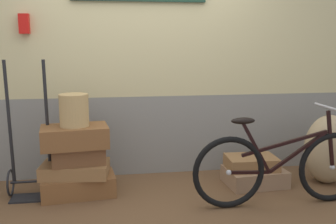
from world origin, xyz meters
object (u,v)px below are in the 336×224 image
(suitcase_0, at_px, (79,185))
(suitcase_3, at_px, (75,136))
(suitcase_1, at_px, (75,169))
(burlap_sack, at_px, (329,149))
(suitcase_5, at_px, (251,163))
(suitcase_2, at_px, (78,154))
(wicker_basket, at_px, (74,110))
(luggage_trolley, at_px, (31,164))
(bicycle, at_px, (281,167))
(suitcase_4, at_px, (255,176))

(suitcase_0, xyz_separation_m, suitcase_3, (-0.02, -0.02, 0.50))
(suitcase_1, relative_size, burlap_sack, 0.86)
(suitcase_0, bearing_deg, suitcase_5, -5.89)
(suitcase_2, bearing_deg, suitcase_0, 144.72)
(suitcase_5, bearing_deg, suitcase_0, -177.56)
(wicker_basket, height_order, luggage_trolley, luggage_trolley)
(suitcase_0, bearing_deg, wicker_basket, -126.28)
(bicycle, bearing_deg, luggage_trolley, 165.88)
(suitcase_4, relative_size, suitcase_5, 1.17)
(suitcase_1, xyz_separation_m, bicycle, (1.89, -0.52, 0.09))
(suitcase_0, relative_size, burlap_sack, 0.95)
(suitcase_3, height_order, luggage_trolley, luggage_trolley)
(suitcase_0, height_order, suitcase_3, suitcase_3)
(suitcase_1, distance_m, suitcase_2, 0.15)
(suitcase_0, relative_size, suitcase_4, 1.16)
(suitcase_3, relative_size, luggage_trolley, 0.47)
(suitcase_2, xyz_separation_m, suitcase_5, (1.77, 0.02, -0.17))
(suitcase_0, relative_size, wicker_basket, 2.26)
(suitcase_4, relative_size, burlap_sack, 0.82)
(suitcase_1, relative_size, suitcase_4, 1.06)
(wicker_basket, xyz_separation_m, burlap_sack, (2.62, -0.04, -0.48))
(suitcase_5, height_order, luggage_trolley, luggage_trolley)
(suitcase_0, xyz_separation_m, suitcase_1, (-0.03, -0.00, 0.16))
(suitcase_2, relative_size, luggage_trolley, 0.37)
(suitcase_5, distance_m, bicycle, 0.55)
(suitcase_0, xyz_separation_m, wicker_basket, (-0.01, -0.02, 0.75))
(suitcase_0, relative_size, bicycle, 0.42)
(wicker_basket, xyz_separation_m, luggage_trolley, (-0.44, 0.08, -0.53))
(suitcase_0, distance_m, burlap_sack, 2.62)
(suitcase_1, bearing_deg, burlap_sack, 4.84)
(wicker_basket, height_order, burlap_sack, wicker_basket)
(suitcase_4, height_order, burlap_sack, burlap_sack)
(luggage_trolley, height_order, burlap_sack, luggage_trolley)
(suitcase_0, bearing_deg, suitcase_3, -129.26)
(suitcase_3, relative_size, suitcase_4, 1.04)
(suitcase_3, height_order, suitcase_4, suitcase_3)
(suitcase_0, xyz_separation_m, suitcase_2, (0.01, -0.01, 0.31))
(burlap_sack, bearing_deg, luggage_trolley, 177.73)
(suitcase_5, bearing_deg, suitcase_3, -176.81)
(suitcase_1, relative_size, suitcase_5, 1.24)
(suitcase_2, xyz_separation_m, suitcase_3, (-0.03, -0.02, 0.18))
(suitcase_5, distance_m, wicker_basket, 1.90)
(suitcase_1, height_order, bicycle, bicycle)
(suitcase_0, xyz_separation_m, luggage_trolley, (-0.45, 0.06, 0.22))
(suitcase_3, distance_m, luggage_trolley, 0.52)
(wicker_basket, bearing_deg, suitcase_5, 0.94)
(suitcase_0, height_order, bicycle, bicycle)
(bicycle, bearing_deg, suitcase_5, 98.66)
(suitcase_4, bearing_deg, suitcase_2, 175.96)
(suitcase_2, xyz_separation_m, suitcase_4, (1.81, 0.01, -0.33))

